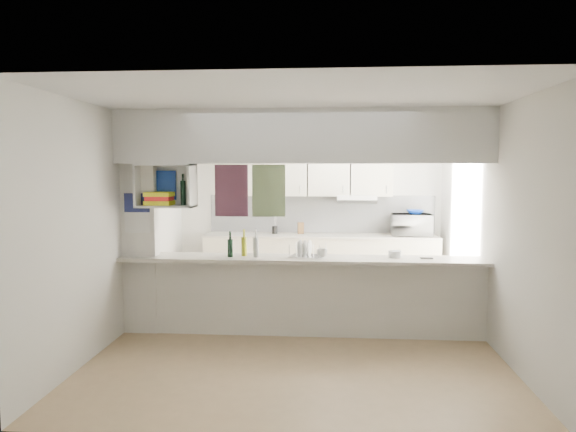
# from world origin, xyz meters

# --- Properties ---
(floor) EXTENTS (4.80, 4.80, 0.00)m
(floor) POSITION_xyz_m (0.00, 0.00, 0.00)
(floor) COLOR #A0835D
(floor) RESTS_ON ground
(ceiling) EXTENTS (4.80, 4.80, 0.00)m
(ceiling) POSITION_xyz_m (0.00, 0.00, 2.60)
(ceiling) COLOR white
(ceiling) RESTS_ON wall_back
(wall_back) EXTENTS (4.20, 0.00, 4.20)m
(wall_back) POSITION_xyz_m (0.00, 2.40, 1.30)
(wall_back) COLOR silver
(wall_back) RESTS_ON floor
(wall_left) EXTENTS (0.00, 4.80, 4.80)m
(wall_left) POSITION_xyz_m (-2.10, 0.00, 1.30)
(wall_left) COLOR silver
(wall_left) RESTS_ON floor
(wall_right) EXTENTS (0.00, 4.80, 4.80)m
(wall_right) POSITION_xyz_m (2.10, 0.00, 1.30)
(wall_right) COLOR silver
(wall_right) RESTS_ON floor
(servery_partition) EXTENTS (4.20, 0.50, 2.60)m
(servery_partition) POSITION_xyz_m (-0.17, 0.00, 1.66)
(servery_partition) COLOR silver
(servery_partition) RESTS_ON floor
(cubby_shelf) EXTENTS (0.65, 0.35, 0.50)m
(cubby_shelf) POSITION_xyz_m (-1.57, -0.06, 1.71)
(cubby_shelf) COLOR white
(cubby_shelf) RESTS_ON bulkhead
(kitchen_run) EXTENTS (3.60, 0.63, 2.24)m
(kitchen_run) POSITION_xyz_m (0.16, 2.14, 0.83)
(kitchen_run) COLOR beige
(kitchen_run) RESTS_ON floor
(microwave) EXTENTS (0.62, 0.43, 0.33)m
(microwave) POSITION_xyz_m (1.59, 2.09, 1.09)
(microwave) COLOR white
(microwave) RESTS_ON bench_top
(bowl) EXTENTS (0.26, 0.26, 0.06)m
(bowl) POSITION_xyz_m (1.64, 2.07, 1.29)
(bowl) COLOR navy
(bowl) RESTS_ON microwave
(dish_rack) EXTENTS (0.44, 0.37, 0.21)m
(dish_rack) POSITION_xyz_m (0.07, 0.04, 1.00)
(dish_rack) COLOR silver
(dish_rack) RESTS_ON breakfast_bar
(cup) EXTENTS (0.12, 0.12, 0.09)m
(cup) POSITION_xyz_m (0.24, -0.04, 0.98)
(cup) COLOR white
(cup) RESTS_ON dish_rack
(wine_bottles) EXTENTS (0.37, 0.15, 0.33)m
(wine_bottles) POSITION_xyz_m (-0.67, -0.00, 1.04)
(wine_bottles) COLOR black
(wine_bottles) RESTS_ON breakfast_bar
(plastic_tubs) EXTENTS (0.49, 0.18, 0.07)m
(plastic_tubs) POSITION_xyz_m (1.10, 0.09, 0.96)
(plastic_tubs) COLOR silver
(plastic_tubs) RESTS_ON breakfast_bar
(utensil_jar) EXTENTS (0.09, 0.09, 0.12)m
(utensil_jar) POSITION_xyz_m (-0.53, 2.15, 0.98)
(utensil_jar) COLOR black
(utensil_jar) RESTS_ON bench_top
(knife_block) EXTENTS (0.11, 0.09, 0.18)m
(knife_block) POSITION_xyz_m (-0.12, 2.18, 1.01)
(knife_block) COLOR brown
(knife_block) RESTS_ON bench_top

